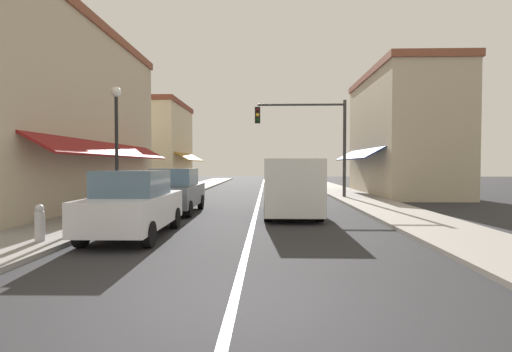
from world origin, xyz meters
name	(u,v)px	position (x,y,z in m)	size (l,w,h in m)	color
ground_plane	(260,197)	(0.00, 18.00, 0.00)	(80.00, 80.00, 0.00)	#28282B
sidewalk_left	(168,196)	(-5.50, 18.00, 0.06)	(2.60, 56.00, 0.12)	gray
sidewalk_right	(353,196)	(5.50, 18.00, 0.06)	(2.60, 56.00, 0.12)	gray
lane_center_stripe	(260,197)	(0.00, 18.00, 0.00)	(0.14, 52.00, 0.01)	silver
storefront_left_block	(39,115)	(-9.69, 12.00, 4.11)	(7.10, 14.20, 8.22)	#BCAD8E
storefront_right_block	(402,134)	(9.03, 20.00, 3.89)	(5.77, 10.20, 7.78)	#BCAD8E
storefront_far_left	(160,145)	(-8.86, 28.00, 3.62)	(5.44, 8.20, 7.23)	beige
parked_car_nearest_left	(134,204)	(-3.08, 5.32, 0.88)	(1.84, 4.13, 1.77)	silver
parked_car_second_left	(175,191)	(-3.20, 10.35, 0.88)	(1.83, 4.13, 1.77)	#4C5156
van_in_lane	(291,185)	(1.35, 9.80, 1.15)	(2.02, 5.19, 2.12)	silver
traffic_signal_mast_arm	(313,131)	(3.01, 16.90, 3.80)	(5.14, 0.50, 5.55)	#333333
street_lamp_left_near	(116,130)	(-4.92, 8.79, 3.17)	(0.36, 0.36, 4.69)	black
fire_hydrant	(40,223)	(-4.90, 4.10, 0.55)	(0.22, 0.22, 0.87)	#B2B2B7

